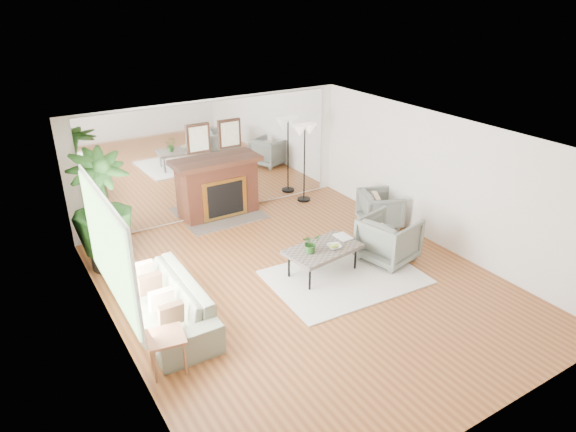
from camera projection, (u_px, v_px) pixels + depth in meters
ground at (306, 285)px, 8.58m from camera, size 7.00×7.00×0.00m
wall_left at (115, 269)px, 6.62m from camera, size 0.02×7.00×2.50m
wall_right at (441, 182)px, 9.49m from camera, size 0.02×7.00×2.50m
wall_back at (215, 159)px, 10.75m from camera, size 6.00×0.02×2.50m
mirror_panel at (215, 159)px, 10.74m from camera, size 5.40×0.04×2.40m
window_panel at (108, 249)px, 6.90m from camera, size 0.04×2.40×1.50m
fireplace at (221, 188)px, 10.82m from camera, size 1.85×0.83×2.05m
area_rug at (345, 277)px, 8.80m from camera, size 2.61×1.93×0.03m
coffee_table at (323, 250)px, 8.73m from camera, size 1.37×0.91×0.51m
sofa at (165, 302)px, 7.54m from camera, size 0.91×2.29×0.67m
armchair_back at (380, 209)px, 10.55m from camera, size 1.06×1.05×0.75m
armchair_front at (389, 239)px, 9.21m from camera, size 1.09×1.07×0.84m
side_table at (166, 341)px, 6.54m from camera, size 0.54×0.54×0.54m
potted_ficus at (102, 208)px, 8.69m from camera, size 1.16×1.16×2.13m
floor_lamp at (305, 136)px, 11.30m from camera, size 0.58×0.32×1.79m
tabletop_plant at (311, 243)px, 8.50m from camera, size 0.32×0.29×0.33m
fruit_bowl at (334, 247)px, 8.69m from camera, size 0.29×0.29×0.06m
book at (338, 238)px, 9.00m from camera, size 0.24×0.33×0.02m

